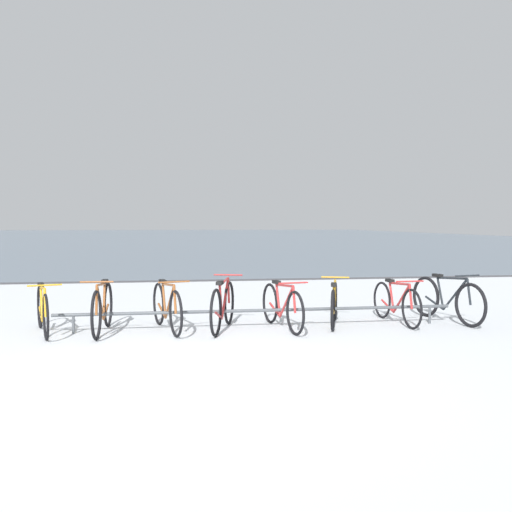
# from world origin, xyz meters

# --- Properties ---
(ground) EXTENTS (80.00, 132.00, 0.08)m
(ground) POSITION_xyz_m (0.00, 53.90, -0.04)
(ground) COLOR silver
(bike_rack) EXTENTS (6.19, 0.09, 0.31)m
(bike_rack) POSITION_xyz_m (1.25, 2.67, 0.27)
(bike_rack) COLOR #4C5156
(bike_rack) RESTS_ON ground
(bicycle_0) EXTENTS (0.61, 1.61, 0.77)m
(bicycle_0) POSITION_xyz_m (-1.98, 2.71, 0.35)
(bicycle_0) COLOR black
(bicycle_0) RESTS_ON ground
(bicycle_1) EXTENTS (0.46, 1.71, 0.82)m
(bicycle_1) POSITION_xyz_m (-1.12, 2.66, 0.37)
(bicycle_1) COLOR black
(bicycle_1) RESTS_ON ground
(bicycle_2) EXTENTS (0.58, 1.69, 0.80)m
(bicycle_2) POSITION_xyz_m (-0.18, 2.69, 0.36)
(bicycle_2) COLOR black
(bicycle_2) RESTS_ON ground
(bicycle_3) EXTENTS (0.60, 1.63, 0.82)m
(bicycle_3) POSITION_xyz_m (0.66, 2.61, 0.37)
(bicycle_3) COLOR black
(bicycle_3) RESTS_ON ground
(bicycle_4) EXTENTS (0.48, 1.69, 0.77)m
(bicycle_4) POSITION_xyz_m (1.57, 2.58, 0.35)
(bicycle_4) COLOR black
(bicycle_4) RESTS_ON ground
(bicycle_5) EXTENTS (0.63, 1.54, 0.74)m
(bicycle_5) POSITION_xyz_m (2.46, 2.79, 0.34)
(bicycle_5) COLOR black
(bicycle_5) RESTS_ON ground
(bicycle_6) EXTENTS (0.46, 1.66, 0.74)m
(bicycle_6) POSITION_xyz_m (3.49, 2.77, 0.34)
(bicycle_6) COLOR black
(bicycle_6) RESTS_ON ground
(bicycle_7) EXTENTS (0.55, 1.77, 0.82)m
(bicycle_7) POSITION_xyz_m (4.39, 2.81, 0.37)
(bicycle_7) COLOR black
(bicycle_7) RESTS_ON ground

